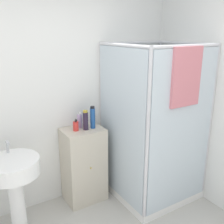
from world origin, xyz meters
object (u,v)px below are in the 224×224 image
object	(u,v)px
sink	(14,178)
soap_dispenser	(76,126)
shampoo_bottle_tall_black	(86,120)
lotion_bottle_white	(80,121)
shampoo_bottle_blue	(93,118)

from	to	relation	value
sink	soap_dispenser	xyz separation A→B (m)	(0.75, 0.21, 0.32)
shampoo_bottle_tall_black	soap_dispenser	bearing A→B (deg)	164.99
shampoo_bottle_tall_black	lotion_bottle_white	distance (m)	0.10
shampoo_bottle_tall_black	shampoo_bottle_blue	distance (m)	0.09
shampoo_bottle_tall_black	shampoo_bottle_blue	bearing A→B (deg)	0.99
shampoo_bottle_tall_black	lotion_bottle_white	world-z (taller)	shampoo_bottle_tall_black
shampoo_bottle_tall_black	shampoo_bottle_blue	xyz separation A→B (m)	(0.09, 0.00, 0.02)
soap_dispenser	lotion_bottle_white	xyz separation A→B (m)	(0.08, 0.06, 0.03)
sink	shampoo_bottle_tall_black	distance (m)	0.95
shampoo_bottle_tall_black	lotion_bottle_white	xyz separation A→B (m)	(-0.03, 0.09, -0.03)
sink	lotion_bottle_white	distance (m)	0.94
lotion_bottle_white	sink	bearing A→B (deg)	-161.61
lotion_bottle_white	soap_dispenser	bearing A→B (deg)	-140.98
soap_dispenser	lotion_bottle_white	size ratio (longest dim) A/B	0.73
shampoo_bottle_blue	lotion_bottle_white	distance (m)	0.16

